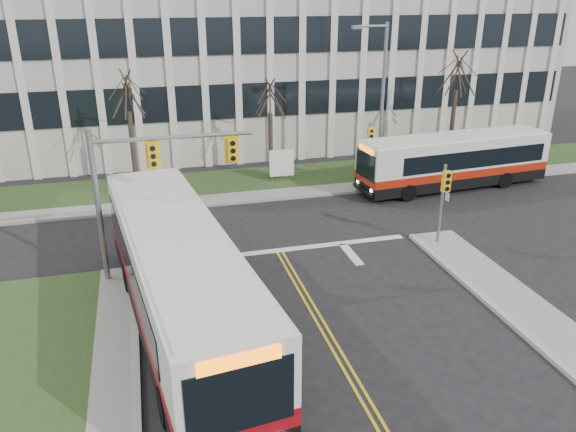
{
  "coord_description": "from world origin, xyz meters",
  "views": [
    {
      "loc": [
        -5.41,
        -13.86,
        10.87
      ],
      "look_at": [
        0.19,
        7.31,
        2.0
      ],
      "focal_mm": 35.0,
      "sensor_mm": 36.0,
      "label": 1
    }
  ],
  "objects_px": {
    "directory_sign": "(282,164)",
    "streetlight": "(380,95)",
    "bus_main": "(179,282)",
    "bus_cross": "(454,162)"
  },
  "relations": [
    {
      "from": "streetlight",
      "to": "bus_main",
      "type": "height_order",
      "value": "streetlight"
    },
    {
      "from": "bus_cross",
      "to": "bus_main",
      "type": "bearing_deg",
      "value": -61.62
    },
    {
      "from": "streetlight",
      "to": "directory_sign",
      "type": "xyz_separation_m",
      "value": [
        -5.53,
        1.3,
        -4.02
      ]
    },
    {
      "from": "bus_main",
      "to": "directory_sign",
      "type": "bearing_deg",
      "value": 56.47
    },
    {
      "from": "directory_sign",
      "to": "bus_main",
      "type": "distance_m",
      "value": 16.21
    },
    {
      "from": "bus_main",
      "to": "bus_cross",
      "type": "distance_m",
      "value": 19.95
    },
    {
      "from": "bus_cross",
      "to": "directory_sign",
      "type": "bearing_deg",
      "value": -115.46
    },
    {
      "from": "directory_sign",
      "to": "streetlight",
      "type": "bearing_deg",
      "value": -13.23
    },
    {
      "from": "streetlight",
      "to": "bus_cross",
      "type": "bearing_deg",
      "value": -29.39
    },
    {
      "from": "directory_sign",
      "to": "bus_cross",
      "type": "bearing_deg",
      "value": -20.35
    }
  ]
}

